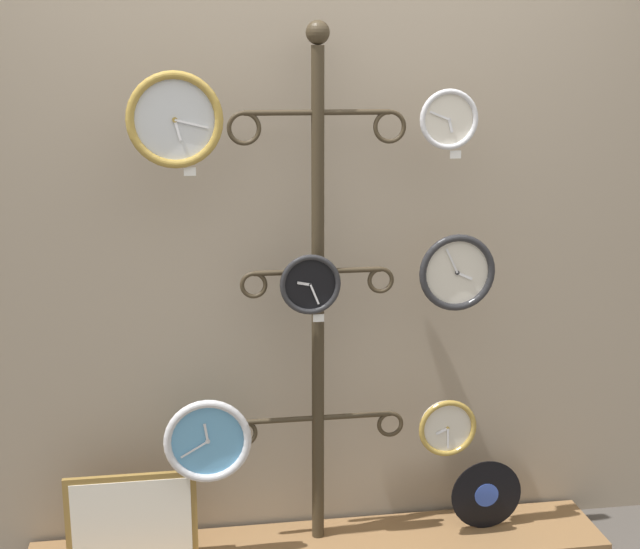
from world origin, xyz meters
name	(u,v)px	position (x,y,z in m)	size (l,w,h in m)	color
shop_wall	(311,187)	(0.00, 0.57, 1.40)	(4.40, 0.04, 2.80)	gray
display_stand	(318,366)	(0.00, 0.41, 0.75)	(0.66, 0.38, 1.99)	#382D1E
clock_top_left	(175,120)	(-0.49, 0.29, 1.67)	(0.32, 0.04, 0.32)	silver
clock_top_right	(448,119)	(0.45, 0.33, 1.66)	(0.21, 0.04, 0.21)	silver
clock_middle_center	(310,284)	(-0.04, 0.33, 1.09)	(0.22, 0.04, 0.22)	black
clock_middle_right	(457,272)	(0.49, 0.32, 1.11)	(0.28, 0.04, 0.28)	silver
clock_bottom_left	(208,441)	(-0.42, 0.31, 0.53)	(0.32, 0.04, 0.32)	#60A8DB
clock_bottom_right	(447,428)	(0.47, 0.31, 0.52)	(0.22, 0.04, 0.22)	silver
vinyl_record	(486,495)	(0.66, 0.37, 0.20)	(0.28, 0.01, 0.28)	black
picture_frame	(132,517)	(-0.70, 0.35, 0.23)	(0.48, 0.02, 0.34)	olive
price_tag_upper	(190,172)	(-0.45, 0.29, 1.50)	(0.04, 0.00, 0.03)	white
price_tag_mid	(455,154)	(0.47, 0.32, 1.54)	(0.04, 0.00, 0.03)	white
price_tag_lower	(319,318)	(-0.01, 0.33, 0.96)	(0.04, 0.00, 0.03)	white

